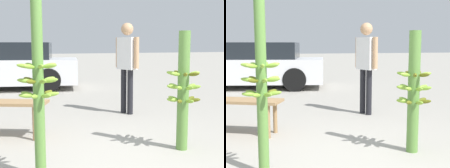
% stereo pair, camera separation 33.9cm
% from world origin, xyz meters
% --- Properties ---
extents(banana_stalk_left, '(0.39, 0.39, 1.72)m').
position_xyz_m(banana_stalk_left, '(-0.89, 0.13, 0.88)').
color(banana_stalk_left, '#5B8C3D').
rests_on(banana_stalk_left, ground_plane).
extents(banana_stalk_center, '(0.42, 0.42, 1.45)m').
position_xyz_m(banana_stalk_center, '(0.86, 0.36, 0.74)').
color(banana_stalk_center, '#5B8C3D').
rests_on(banana_stalk_center, ground_plane).
extents(vendor_person, '(0.30, 0.55, 1.68)m').
position_xyz_m(vendor_person, '(1.01, 2.45, 1.02)').
color(vendor_person, black).
rests_on(vendor_person, ground_plane).
extents(parked_car, '(4.40, 2.62, 1.34)m').
position_xyz_m(parked_car, '(-0.96, 6.67, 0.66)').
color(parked_car, silver).
rests_on(parked_car, ground_plane).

